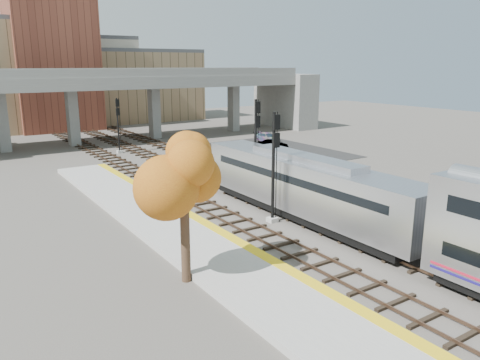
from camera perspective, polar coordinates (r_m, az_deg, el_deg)
ground at (r=26.49m, az=15.78°, el=-8.88°), size 160.00×160.00×0.00m
platform at (r=21.84m, az=2.86°, el=-12.91°), size 4.50×60.00×0.35m
yellow_strip at (r=22.83m, az=6.80°, el=-11.25°), size 0.70×60.00×0.01m
tracks at (r=35.83m, az=1.61°, el=-2.20°), size 10.70×95.00×0.25m
overpass at (r=65.29m, az=-12.18°, el=9.93°), size 54.00×12.00×9.50m
buildings_far at (r=84.68m, az=-20.11°, el=11.67°), size 43.00×21.00×20.60m
parking_lot at (r=55.55m, az=3.49°, el=3.54°), size 14.00×18.00×0.04m
locomotive at (r=30.96m, az=7.80°, el=-0.69°), size 3.02×19.05×4.10m
signal_mast_near at (r=29.76m, az=4.15°, el=1.39°), size 0.60×0.64×7.17m
signal_mast_mid at (r=38.27m, az=1.95°, el=4.37°), size 0.60×0.64×7.31m
signal_mast_far at (r=55.59m, az=-14.61°, el=6.22°), size 0.60×0.64×6.32m
tree at (r=21.16m, az=-6.93°, el=0.96°), size 3.60×3.60×7.17m
car_a at (r=51.08m, az=2.27°, el=3.41°), size 2.28×4.12×1.33m
car_b at (r=56.03m, az=3.96°, el=4.27°), size 3.30×3.68×1.21m
car_c at (r=61.98m, az=3.34°, el=5.21°), size 2.16×4.30×1.20m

